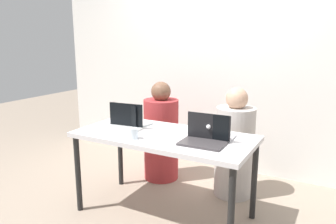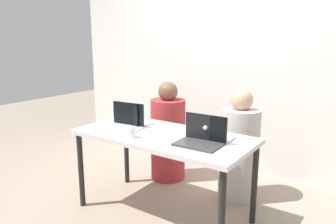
{
  "view_description": "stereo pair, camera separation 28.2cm",
  "coord_description": "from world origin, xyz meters",
  "px_view_note": "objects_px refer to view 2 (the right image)",
  "views": [
    {
      "loc": [
        1.33,
        -2.34,
        1.55
      ],
      "look_at": [
        0.0,
        0.07,
        0.93
      ],
      "focal_mm": 35.0,
      "sensor_mm": 36.0,
      "label": 1
    },
    {
      "loc": [
        1.57,
        -2.19,
        1.55
      ],
      "look_at": [
        0.0,
        0.07,
        0.93
      ],
      "focal_mm": 35.0,
      "sensor_mm": 36.0,
      "label": 2
    }
  ],
  "objects_px": {
    "laptop_back_left": "(133,119)",
    "laptop_front_right": "(200,138)",
    "laptop_back_right": "(209,134)",
    "person_on_right": "(239,151)",
    "water_glass_left": "(132,133)",
    "person_on_left": "(168,136)",
    "laptop_front_left": "(124,123)"
  },
  "relations": [
    {
      "from": "person_on_left",
      "to": "laptop_front_right",
      "type": "height_order",
      "value": "person_on_left"
    },
    {
      "from": "person_on_left",
      "to": "laptop_back_right",
      "type": "xyz_separation_m",
      "value": [
        0.82,
        -0.59,
        0.31
      ]
    },
    {
      "from": "laptop_back_right",
      "to": "person_on_right",
      "type": "bearing_deg",
      "value": -96.24
    },
    {
      "from": "laptop_back_left",
      "to": "laptop_front_right",
      "type": "xyz_separation_m",
      "value": [
        0.83,
        -0.18,
        0.0
      ]
    },
    {
      "from": "person_on_left",
      "to": "person_on_right",
      "type": "distance_m",
      "value": 0.84
    },
    {
      "from": "laptop_back_left",
      "to": "laptop_front_left",
      "type": "bearing_deg",
      "value": 112.52
    },
    {
      "from": "person_on_right",
      "to": "water_glass_left",
      "type": "distance_m",
      "value": 1.12
    },
    {
      "from": "person_on_right",
      "to": "laptop_back_left",
      "type": "xyz_separation_m",
      "value": [
        -0.85,
        -0.56,
        0.31
      ]
    },
    {
      "from": "water_glass_left",
      "to": "laptop_back_left",
      "type": "bearing_deg",
      "value": 128.81
    },
    {
      "from": "laptop_front_left",
      "to": "water_glass_left",
      "type": "height_order",
      "value": "laptop_front_left"
    },
    {
      "from": "person_on_left",
      "to": "laptop_back_right",
      "type": "height_order",
      "value": "person_on_left"
    },
    {
      "from": "person_on_right",
      "to": "laptop_back_left",
      "type": "distance_m",
      "value": 1.07
    },
    {
      "from": "laptop_front_left",
      "to": "water_glass_left",
      "type": "xyz_separation_m",
      "value": [
        0.25,
        -0.17,
        -0.01
      ]
    },
    {
      "from": "laptop_front_left",
      "to": "person_on_left",
      "type": "bearing_deg",
      "value": 85.52
    },
    {
      "from": "person_on_left",
      "to": "laptop_front_left",
      "type": "distance_m",
      "value": 0.8
    },
    {
      "from": "laptop_front_left",
      "to": "laptop_front_right",
      "type": "bearing_deg",
      "value": -6.43
    },
    {
      "from": "laptop_back_left",
      "to": "laptop_front_left",
      "type": "height_order",
      "value": "laptop_front_left"
    },
    {
      "from": "person_on_left",
      "to": "laptop_back_left",
      "type": "relative_size",
      "value": 3.11
    },
    {
      "from": "person_on_right",
      "to": "laptop_front_left",
      "type": "distance_m",
      "value": 1.14
    },
    {
      "from": "person_on_right",
      "to": "laptop_front_left",
      "type": "relative_size",
      "value": 3.05
    },
    {
      "from": "laptop_back_left",
      "to": "laptop_front_right",
      "type": "bearing_deg",
      "value": -179.84
    },
    {
      "from": "person_on_right",
      "to": "person_on_left",
      "type": "bearing_deg",
      "value": 15.2
    },
    {
      "from": "laptop_back_right",
      "to": "laptop_front_left",
      "type": "distance_m",
      "value": 0.81
    },
    {
      "from": "person_on_right",
      "to": "laptop_front_right",
      "type": "xyz_separation_m",
      "value": [
        -0.02,
        -0.74,
        0.31
      ]
    },
    {
      "from": "laptop_front_left",
      "to": "water_glass_left",
      "type": "relative_size",
      "value": 3.97
    },
    {
      "from": "laptop_front_right",
      "to": "person_on_right",
      "type": "bearing_deg",
      "value": 86.64
    },
    {
      "from": "person_on_left",
      "to": "laptop_front_right",
      "type": "bearing_deg",
      "value": 150.38
    },
    {
      "from": "laptop_front_left",
      "to": "laptop_back_left",
      "type": "bearing_deg",
      "value": 94.18
    },
    {
      "from": "laptop_back_right",
      "to": "water_glass_left",
      "type": "height_order",
      "value": "laptop_back_right"
    },
    {
      "from": "laptop_back_left",
      "to": "water_glass_left",
      "type": "distance_m",
      "value": 0.44
    },
    {
      "from": "laptop_back_right",
      "to": "laptop_front_right",
      "type": "relative_size",
      "value": 1.05
    },
    {
      "from": "laptop_back_right",
      "to": "laptop_front_left",
      "type": "relative_size",
      "value": 1.02
    }
  ]
}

